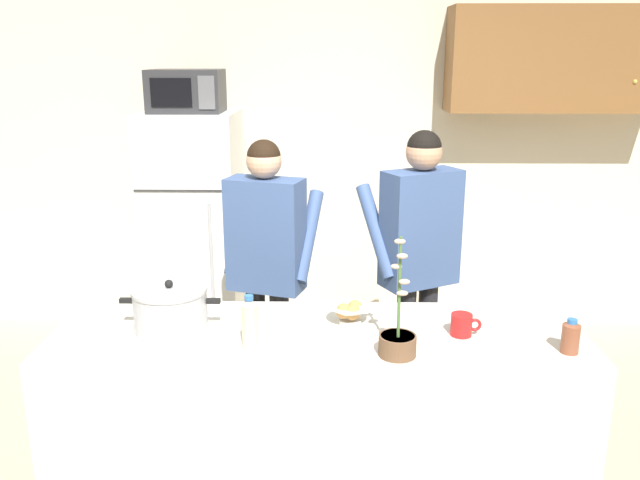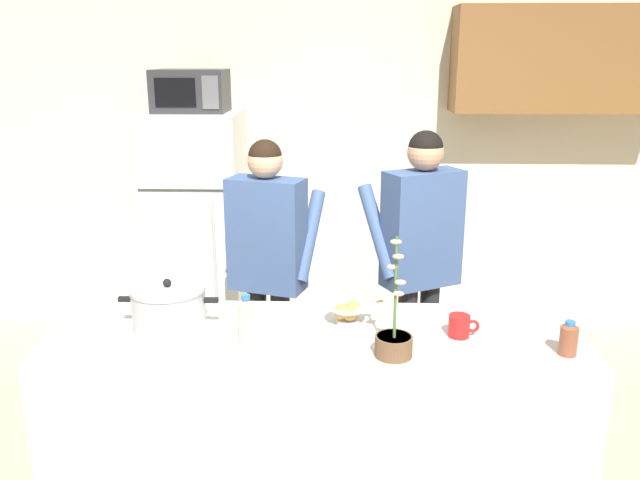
# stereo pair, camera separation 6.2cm
# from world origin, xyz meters

# --- Properties ---
(back_wall_unit) EXTENTS (6.00, 0.48, 2.60)m
(back_wall_unit) POSITION_xyz_m (0.25, 2.26, 1.42)
(back_wall_unit) COLOR beige
(back_wall_unit) RESTS_ON ground
(kitchen_island) EXTENTS (2.29, 0.68, 0.92)m
(kitchen_island) POSITION_xyz_m (0.00, 0.00, 0.46)
(kitchen_island) COLOR silver
(kitchen_island) RESTS_ON ground
(refrigerator) EXTENTS (0.64, 0.68, 1.69)m
(refrigerator) POSITION_xyz_m (-0.91, 1.85, 0.84)
(refrigerator) COLOR white
(refrigerator) RESTS_ON ground
(microwave) EXTENTS (0.48, 0.37, 0.28)m
(microwave) POSITION_xyz_m (-0.91, 1.83, 1.83)
(microwave) COLOR #2D2D30
(microwave) RESTS_ON refrigerator
(person_near_pot) EXTENTS (0.58, 0.52, 1.63)m
(person_near_pot) POSITION_xyz_m (-0.30, 0.87, 1.02)
(person_near_pot) COLOR black
(person_near_pot) RESTS_ON ground
(person_by_sink) EXTENTS (0.62, 0.58, 1.68)m
(person_by_sink) POSITION_xyz_m (0.55, 0.90, 1.05)
(person_by_sink) COLOR black
(person_by_sink) RESTS_ON ground
(cooking_pot) EXTENTS (0.43, 0.32, 0.23)m
(cooking_pot) POSITION_xyz_m (-0.64, 0.01, 1.02)
(cooking_pot) COLOR silver
(cooking_pot) RESTS_ON kitchen_island
(coffee_mug) EXTENTS (0.13, 0.09, 0.10)m
(coffee_mug) POSITION_xyz_m (0.61, -0.04, 0.97)
(coffee_mug) COLOR red
(coffee_mug) RESTS_ON kitchen_island
(bread_bowl) EXTENTS (0.19, 0.19, 0.10)m
(bread_bowl) POSITION_xyz_m (0.14, 0.08, 0.97)
(bread_bowl) COLOR white
(bread_bowl) RESTS_ON kitchen_island
(bottle_near_edge) EXTENTS (0.06, 0.06, 0.23)m
(bottle_near_edge) POSITION_xyz_m (-0.27, -0.17, 1.03)
(bottle_near_edge) COLOR beige
(bottle_near_edge) RESTS_ON kitchen_island
(bottle_mid_counter) EXTENTS (0.07, 0.07, 0.14)m
(bottle_mid_counter) POSITION_xyz_m (1.01, -0.19, 0.99)
(bottle_mid_counter) COLOR brown
(bottle_mid_counter) RESTS_ON kitchen_island
(potted_orchid) EXTENTS (0.15, 0.15, 0.49)m
(potted_orchid) POSITION_xyz_m (0.32, -0.23, 0.99)
(potted_orchid) COLOR brown
(potted_orchid) RESTS_ON kitchen_island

